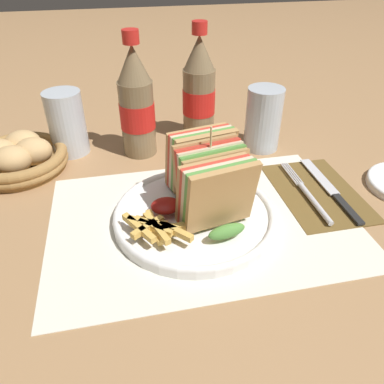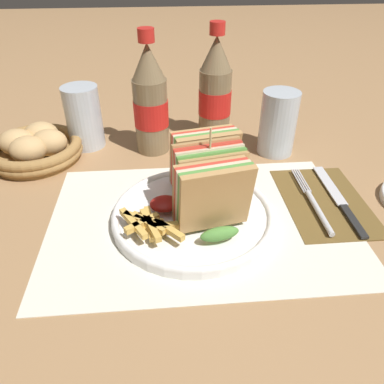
{
  "view_description": "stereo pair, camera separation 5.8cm",
  "coord_description": "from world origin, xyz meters",
  "px_view_note": "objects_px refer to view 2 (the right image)",
  "views": [
    {
      "loc": [
        -0.08,
        -0.46,
        0.38
      ],
      "look_at": [
        0.02,
        0.01,
        0.04
      ],
      "focal_mm": 35.0,
      "sensor_mm": 36.0,
      "label": 1
    },
    {
      "loc": [
        -0.02,
        -0.46,
        0.38
      ],
      "look_at": [
        0.02,
        0.01,
        0.04
      ],
      "focal_mm": 35.0,
      "sensor_mm": 36.0,
      "label": 2
    }
  ],
  "objects_px": {
    "coke_bottle_far": "(215,92)",
    "glass_far": "(84,117)",
    "club_sandwich": "(209,179)",
    "coke_bottle_near": "(150,103)",
    "bread_basket": "(35,147)",
    "knife": "(339,199)",
    "fork": "(315,205)",
    "plate_main": "(193,215)",
    "glass_near": "(277,127)"
  },
  "relations": [
    {
      "from": "fork",
      "to": "coke_bottle_far",
      "type": "bearing_deg",
      "value": 115.95
    },
    {
      "from": "knife",
      "to": "bread_basket",
      "type": "distance_m",
      "value": 0.57
    },
    {
      "from": "plate_main",
      "to": "bread_basket",
      "type": "bearing_deg",
      "value": 143.18
    },
    {
      "from": "coke_bottle_near",
      "to": "coke_bottle_far",
      "type": "distance_m",
      "value": 0.14
    },
    {
      "from": "knife",
      "to": "bread_basket",
      "type": "bearing_deg",
      "value": 160.98
    },
    {
      "from": "plate_main",
      "to": "bread_basket",
      "type": "height_order",
      "value": "bread_basket"
    },
    {
      "from": "knife",
      "to": "glass_far",
      "type": "distance_m",
      "value": 0.51
    },
    {
      "from": "fork",
      "to": "coke_bottle_far",
      "type": "xyz_separation_m",
      "value": [
        -0.13,
        0.27,
        0.09
      ]
    },
    {
      "from": "club_sandwich",
      "to": "coke_bottle_far",
      "type": "distance_m",
      "value": 0.28
    },
    {
      "from": "knife",
      "to": "coke_bottle_near",
      "type": "bearing_deg",
      "value": 146.04
    },
    {
      "from": "coke_bottle_near",
      "to": "bread_basket",
      "type": "bearing_deg",
      "value": -174.79
    },
    {
      "from": "knife",
      "to": "glass_near",
      "type": "bearing_deg",
      "value": 109.2
    },
    {
      "from": "fork",
      "to": "glass_near",
      "type": "distance_m",
      "value": 0.2
    },
    {
      "from": "club_sandwich",
      "to": "bread_basket",
      "type": "relative_size",
      "value": 1.08
    },
    {
      "from": "glass_near",
      "to": "glass_far",
      "type": "distance_m",
      "value": 0.39
    },
    {
      "from": "knife",
      "to": "glass_far",
      "type": "xyz_separation_m",
      "value": [
        -0.45,
        0.24,
        0.06
      ]
    },
    {
      "from": "club_sandwich",
      "to": "glass_far",
      "type": "relative_size",
      "value": 1.54
    },
    {
      "from": "glass_far",
      "to": "fork",
      "type": "bearing_deg",
      "value": -32.82
    },
    {
      "from": "plate_main",
      "to": "coke_bottle_near",
      "type": "bearing_deg",
      "value": 104.5
    },
    {
      "from": "fork",
      "to": "bread_basket",
      "type": "relative_size",
      "value": 1.02
    },
    {
      "from": "coke_bottle_near",
      "to": "glass_far",
      "type": "distance_m",
      "value": 0.15
    },
    {
      "from": "fork",
      "to": "knife",
      "type": "bearing_deg",
      "value": 18.52
    },
    {
      "from": "knife",
      "to": "coke_bottle_near",
      "type": "distance_m",
      "value": 0.39
    },
    {
      "from": "plate_main",
      "to": "knife",
      "type": "relative_size",
      "value": 1.26
    },
    {
      "from": "fork",
      "to": "bread_basket",
      "type": "height_order",
      "value": "bread_basket"
    },
    {
      "from": "bread_basket",
      "to": "glass_far",
      "type": "bearing_deg",
      "value": 28.82
    },
    {
      "from": "fork",
      "to": "coke_bottle_near",
      "type": "height_order",
      "value": "coke_bottle_near"
    },
    {
      "from": "club_sandwich",
      "to": "bread_basket",
      "type": "height_order",
      "value": "club_sandwich"
    },
    {
      "from": "coke_bottle_near",
      "to": "coke_bottle_far",
      "type": "height_order",
      "value": "same"
    },
    {
      "from": "bread_basket",
      "to": "coke_bottle_far",
      "type": "bearing_deg",
      "value": 10.43
    },
    {
      "from": "fork",
      "to": "coke_bottle_far",
      "type": "relative_size",
      "value": 0.77
    },
    {
      "from": "plate_main",
      "to": "coke_bottle_near",
      "type": "height_order",
      "value": "coke_bottle_near"
    },
    {
      "from": "bread_basket",
      "to": "glass_near",
      "type": "bearing_deg",
      "value": -1.23
    },
    {
      "from": "coke_bottle_far",
      "to": "glass_far",
      "type": "bearing_deg",
      "value": -176.64
    },
    {
      "from": "plate_main",
      "to": "bread_basket",
      "type": "xyz_separation_m",
      "value": [
        -0.29,
        0.22,
        0.02
      ]
    },
    {
      "from": "glass_far",
      "to": "knife",
      "type": "bearing_deg",
      "value": -28.49
    },
    {
      "from": "glass_far",
      "to": "glass_near",
      "type": "bearing_deg",
      "value": -9.0
    },
    {
      "from": "club_sandwich",
      "to": "glass_near",
      "type": "xyz_separation_m",
      "value": [
        0.16,
        0.2,
        -0.01
      ]
    },
    {
      "from": "club_sandwich",
      "to": "coke_bottle_far",
      "type": "relative_size",
      "value": 0.82
    },
    {
      "from": "plate_main",
      "to": "club_sandwich",
      "type": "distance_m",
      "value": 0.06
    },
    {
      "from": "club_sandwich",
      "to": "coke_bottle_far",
      "type": "bearing_deg",
      "value": 80.53
    },
    {
      "from": "coke_bottle_near",
      "to": "knife",
      "type": "bearing_deg",
      "value": -34.5
    },
    {
      "from": "club_sandwich",
      "to": "coke_bottle_near",
      "type": "xyz_separation_m",
      "value": [
        -0.09,
        0.23,
        0.03
      ]
    },
    {
      "from": "glass_near",
      "to": "glass_far",
      "type": "height_order",
      "value": "same"
    },
    {
      "from": "coke_bottle_near",
      "to": "glass_far",
      "type": "height_order",
      "value": "coke_bottle_near"
    },
    {
      "from": "club_sandwich",
      "to": "knife",
      "type": "xyz_separation_m",
      "value": [
        0.22,
        0.02,
        -0.06
      ]
    },
    {
      "from": "plate_main",
      "to": "fork",
      "type": "relative_size",
      "value": 1.38
    },
    {
      "from": "club_sandwich",
      "to": "coke_bottle_near",
      "type": "height_order",
      "value": "coke_bottle_near"
    },
    {
      "from": "bread_basket",
      "to": "club_sandwich",
      "type": "bearing_deg",
      "value": -33.22
    },
    {
      "from": "knife",
      "to": "club_sandwich",
      "type": "bearing_deg",
      "value": -175.46
    }
  ]
}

